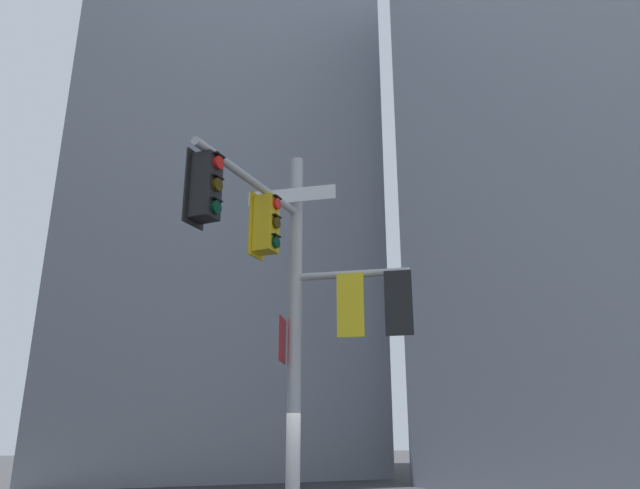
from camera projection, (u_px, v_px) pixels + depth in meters
name	position (u px, v px, depth m)	size (l,w,h in m)	color
building_mid_block	(204.00, 210.00, 38.01)	(17.01, 17.01, 31.81)	#9399A3
signal_pole_assembly	(302.00, 298.00, 10.12)	(4.25, 2.61, 7.31)	#B2B2B5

